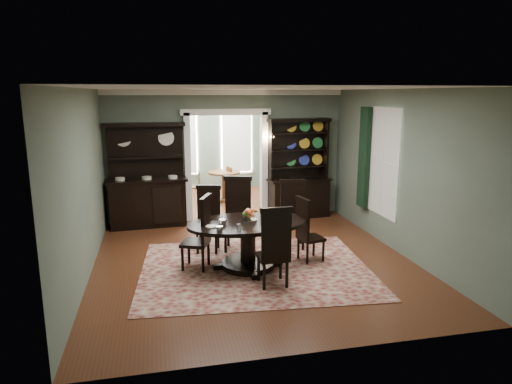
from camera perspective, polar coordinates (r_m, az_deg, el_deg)
room at (r=7.81m, az=-0.41°, el=2.34°), size 5.51×6.01×3.01m
parlor at (r=13.18m, az=-5.42°, el=6.08°), size 3.51×3.50×3.01m
doorway_trim at (r=10.68m, az=-3.74°, el=5.21°), size 2.08×0.25×2.57m
right_window at (r=9.53m, az=14.51°, el=3.90°), size 0.15×1.47×2.12m
wall_sconce at (r=10.68m, az=1.44°, el=6.71°), size 0.27×0.21×0.21m
rug at (r=7.83m, az=-0.07°, el=-9.59°), size 4.06×3.37×0.01m
dining_table at (r=7.73m, az=-1.01°, el=-5.50°), size 2.17×2.08×0.81m
centerpiece at (r=7.61m, az=-0.93°, el=-3.32°), size 1.39×0.90×0.23m
chair_far_left at (r=8.63m, az=-5.97°, el=-3.07°), size 0.55×0.54×1.24m
chair_far_mid at (r=8.66m, az=-2.31°, el=-2.41°), size 0.63×0.62×1.39m
chair_far_right at (r=8.84m, az=4.60°, el=-2.46°), size 0.57×0.55×1.30m
chair_end_left at (r=7.70m, az=-6.86°, el=-4.86°), size 0.59×0.60×1.27m
chair_end_right at (r=8.05m, az=6.32°, el=-4.51°), size 0.48×0.50×1.16m
chair_near at (r=6.91m, az=2.35°, el=-6.68°), size 0.50×0.46×1.29m
sideboard at (r=10.43m, az=-13.42°, el=0.19°), size 1.77×0.70×2.30m
welsh_dresser at (r=10.94m, az=5.33°, el=1.29°), size 1.55×0.68×2.35m
parlor_table at (r=12.57m, az=-4.01°, el=1.27°), size 0.88×0.88×0.82m
parlor_chair_left at (r=12.59m, az=-7.59°, el=0.87°), size 0.36×0.36×0.86m
parlor_chair_right at (r=12.67m, az=-2.90°, el=1.25°), size 0.43×0.42×0.94m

